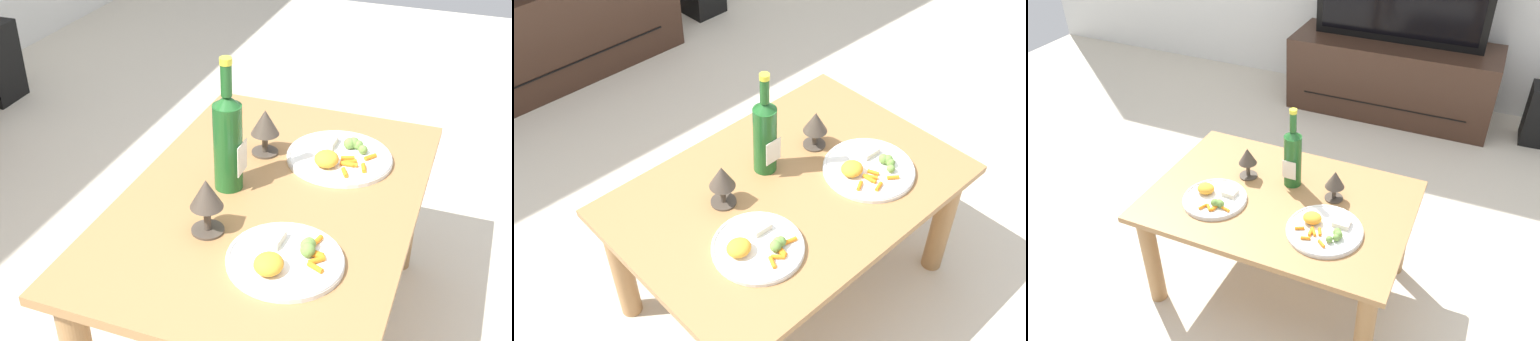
{
  "view_description": "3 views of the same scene",
  "coord_description": "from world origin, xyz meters",
  "views": [
    {
      "loc": [
        -1.28,
        -0.44,
        1.4
      ],
      "look_at": [
        -0.04,
        0.03,
        0.58
      ],
      "focal_mm": 46.07,
      "sensor_mm": 36.0,
      "label": 1
    },
    {
      "loc": [
        -0.95,
        -0.93,
        1.78
      ],
      "look_at": [
        -0.04,
        0.04,
        0.55
      ],
      "focal_mm": 43.06,
      "sensor_mm": 36.0,
      "label": 2
    },
    {
      "loc": [
        0.65,
        -1.44,
        1.74
      ],
      "look_at": [
        -0.02,
        0.08,
        0.57
      ],
      "focal_mm": 35.2,
      "sensor_mm": 36.0,
      "label": 3
    }
  ],
  "objects": [
    {
      "name": "ground_plane",
      "position": [
        0.0,
        0.0,
        0.0
      ],
      "size": [
        6.4,
        6.4,
        0.0
      ],
      "primitive_type": "plane",
      "color": "beige"
    },
    {
      "name": "wine_bottle",
      "position": [
        0.01,
        0.12,
        0.62
      ],
      "size": [
        0.07,
        0.07,
        0.35
      ],
      "color": "#1E5923",
      "rests_on": "dining_table"
    },
    {
      "name": "dinner_plate_left",
      "position": [
        -0.23,
        -0.11,
        0.5
      ],
      "size": [
        0.26,
        0.26,
        0.05
      ],
      "color": "white",
      "rests_on": "dining_table"
    },
    {
      "name": "tv_stand",
      "position": [
        0.04,
        1.81,
        0.26
      ],
      "size": [
        1.38,
        0.49,
        0.51
      ],
      "color": "#382319",
      "rests_on": "ground_plane"
    },
    {
      "name": "dinner_plate_right",
      "position": [
        0.23,
        -0.11,
        0.5
      ],
      "size": [
        0.29,
        0.29,
        0.05
      ],
      "color": "white",
      "rests_on": "dining_table"
    },
    {
      "name": "dining_table",
      "position": [
        0.0,
        0.0,
        0.39
      ],
      "size": [
        1.04,
        0.71,
        0.49
      ],
      "color": "#9E7042",
      "rests_on": "ground_plane"
    },
    {
      "name": "goblet_left",
      "position": [
        -0.19,
        0.09,
        0.58
      ],
      "size": [
        0.08,
        0.08,
        0.14
      ],
      "color": "#473D33",
      "rests_on": "dining_table"
    },
    {
      "name": "goblet_right",
      "position": [
        0.2,
        0.09,
        0.57
      ],
      "size": [
        0.08,
        0.08,
        0.13
      ],
      "color": "#473D33",
      "rests_on": "dining_table"
    }
  ]
}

